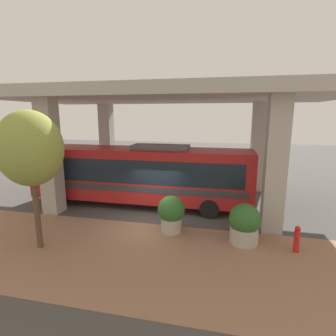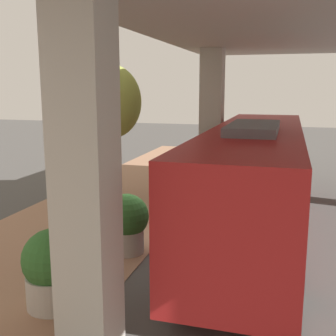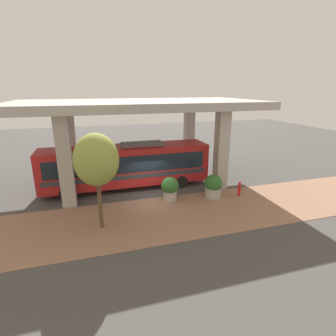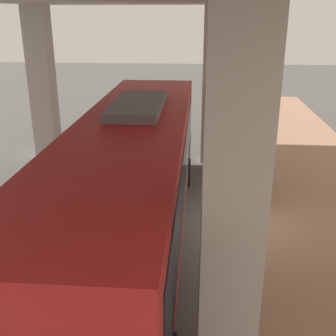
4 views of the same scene
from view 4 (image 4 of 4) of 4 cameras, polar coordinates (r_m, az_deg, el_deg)
name	(u,v)px [view 4 (image 4 of 4)]	position (r m, az deg, el deg)	size (l,w,h in m)	color
ground_plane	(231,223)	(12.74, 8.56, -7.38)	(80.00, 80.00, 0.00)	#474442
sidewalk_strip	(335,226)	(13.31, 21.65, -7.37)	(6.00, 40.00, 0.02)	#936B51
overpass	(85,9)	(11.63, -11.15, 20.35)	(9.40, 19.38, 6.77)	#ADA89E
bus	(132,176)	(10.72, -4.87, -1.10)	(2.77, 12.94, 3.64)	#B21E1E
fire_hydrant	(255,143)	(18.54, 11.72, 3.30)	(0.43, 0.21, 1.11)	red
planter_front	(250,180)	(13.49, 11.03, -1.66)	(1.25, 1.25, 1.71)	#ADA89E
planter_middle	(252,151)	(16.55, 11.28, 2.32)	(1.29, 1.29, 1.72)	#ADA89E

